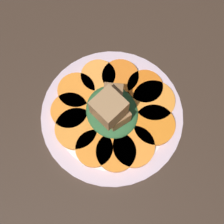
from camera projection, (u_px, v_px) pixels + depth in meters
The scene contains 15 objects.
table_slab at pixel (112, 117), 58.99cm from camera, with size 120.00×120.00×2.00cm, color #38281E.
plate at pixel (112, 114), 57.55cm from camera, with size 28.99×28.99×1.05cm.
carrot_slice_0 at pixel (154, 125), 55.52cm from camera, with size 8.25×8.25×1.36cm, color orange.
carrot_slice_1 at pixel (153, 101), 57.15cm from camera, with size 8.66×8.66×1.36cm, color orange.
carrot_slice_2 at pixel (145, 87), 58.13cm from camera, with size 7.37×7.37×1.36cm, color orange.
carrot_slice_3 at pixel (120, 77), 58.87cm from camera, with size 7.72×7.72×1.36cm, color orange.
carrot_slice_4 at pixel (98, 76), 58.92cm from camera, with size 7.27×7.27×1.36cm, color #F9953A.
carrot_slice_5 at pixel (76, 91), 57.88cm from camera, with size 7.70×7.70×1.36cm, color orange.
carrot_slice_6 at pixel (70, 111), 56.46cm from camera, with size 7.53×7.53×1.36cm, color orange.
carrot_slice_7 at pixel (76, 129), 55.30cm from camera, with size 8.39×8.39×1.36cm, color orange.
carrot_slice_8 at pixel (94, 149), 54.02cm from camera, with size 7.22×7.22×1.36cm, color orange.
carrot_slice_9 at pixel (116, 152), 53.81cm from camera, with size 7.73×7.73×1.36cm, color orange.
carrot_slice_10 at pixel (134, 147), 54.14cm from camera, with size 8.13×8.13×1.36cm, color orange.
center_pile at pixel (112, 110), 52.97cm from camera, with size 11.34×10.21×12.13cm.
fork at pixel (81, 118), 56.51cm from camera, with size 17.87×7.64×0.40cm.
Camera 1 is at (16.07, -7.78, 57.23)cm, focal length 45.00 mm.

